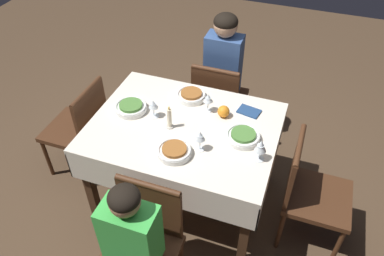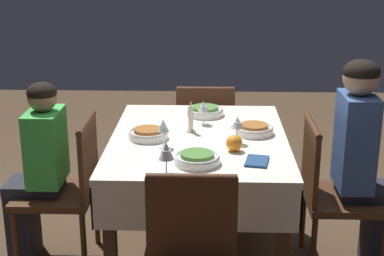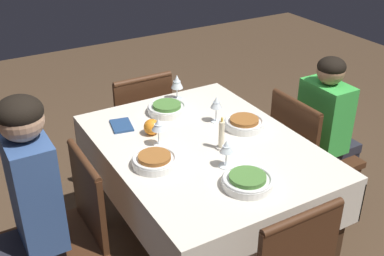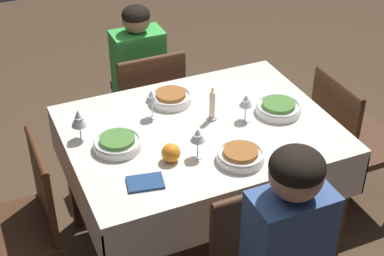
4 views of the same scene
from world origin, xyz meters
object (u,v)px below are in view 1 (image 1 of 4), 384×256
object	(u,v)px
chair_south	(143,241)
wine_glass_east	(261,146)
candle_centerpiece	(169,119)
orange_fruit	(224,111)
napkin_red_folded	(249,111)
person_child_green	(129,255)
chair_west	(81,125)
chair_east	(309,189)
wine_glass_north	(208,99)
wine_glass_south	(200,137)
bowl_north	(191,95)
bowl_south	(174,151)
wine_glass_west	(153,105)
bowl_east	(243,136)
chair_north	(218,98)
person_adult_denim	(224,69)
dining_table	(184,136)
bowl_west	(131,107)

from	to	relation	value
chair_south	wine_glass_east	xyz separation A→B (m)	(0.53, 0.61, 0.40)
candle_centerpiece	orange_fruit	distance (m)	0.39
orange_fruit	napkin_red_folded	world-z (taller)	orange_fruit
person_child_green	chair_west	bearing A→B (deg)	134.33
chair_east	chair_west	size ratio (longest dim) A/B	1.00
chair_west	orange_fruit	distance (m)	1.18
wine_glass_north	wine_glass_south	world-z (taller)	wine_glass_south
bowl_north	bowl_south	world-z (taller)	same
wine_glass_west	napkin_red_folded	bearing A→B (deg)	23.72
bowl_south	bowl_east	distance (m)	0.47
chair_north	chair_west	distance (m)	1.18
wine_glass_south	bowl_north	bearing A→B (deg)	115.40
person_adult_denim	wine_glass_north	distance (m)	0.72
chair_south	bowl_south	distance (m)	0.57
person_child_green	bowl_north	distance (m)	1.24
dining_table	wine_glass_south	distance (m)	0.33
chair_north	chair_south	xyz separation A→B (m)	(-0.02, -1.49, 0.00)
chair_west	person_child_green	xyz separation A→B (m)	(0.92, -0.94, 0.11)
orange_fruit	chair_south	bearing A→B (deg)	-102.52
person_child_green	bowl_west	size ratio (longest dim) A/B	4.69
wine_glass_east	napkin_red_folded	world-z (taller)	wine_glass_east
chair_east	wine_glass_east	bearing A→B (deg)	109.43
chair_east	napkin_red_folded	bearing A→B (deg)	59.12
person_child_green	bowl_south	size ratio (longest dim) A/B	4.97
wine_glass_south	chair_north	bearing A→B (deg)	98.75
bowl_north	bowl_east	size ratio (longest dim) A/B	0.96
wine_glass_north	chair_west	bearing A→B (deg)	-170.09
wine_glass_west	candle_centerpiece	xyz separation A→B (m)	(0.15, -0.07, -0.03)
chair_south	wine_glass_south	world-z (taller)	wine_glass_south
chair_north	chair_south	distance (m)	1.49
chair_west	chair_east	bearing A→B (deg)	88.57
chair_north	bowl_west	size ratio (longest dim) A/B	3.76
orange_fruit	wine_glass_north	bearing A→B (deg)	171.05
wine_glass_south	napkin_red_folded	distance (m)	0.53
chair_south	orange_fruit	distance (m)	1.01
bowl_south	wine_glass_south	xyz separation A→B (m)	(0.14, 0.09, 0.08)
wine_glass_north	candle_centerpiece	bearing A→B (deg)	-126.82
chair_north	orange_fruit	bearing A→B (deg)	108.86
chair_east	bowl_east	xyz separation A→B (m)	(-0.49, 0.02, 0.32)
chair_west	bowl_south	size ratio (longest dim) A/B	3.98
wine_glass_north	orange_fruit	size ratio (longest dim) A/B	1.74
dining_table	bowl_north	world-z (taller)	bowl_north
person_child_green	wine_glass_west	size ratio (longest dim) A/B	7.64
chair_west	wine_glass_east	world-z (taller)	wine_glass_east
wine_glass_east	bowl_west	world-z (taller)	wine_glass_east
wine_glass_north	bowl_south	distance (m)	0.49
chair_south	wine_glass_north	world-z (taller)	wine_glass_north
person_adult_denim	wine_glass_south	size ratio (longest dim) A/B	7.98
bowl_west	candle_centerpiece	size ratio (longest dim) A/B	1.29
bowl_north	bowl_east	world-z (taller)	same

